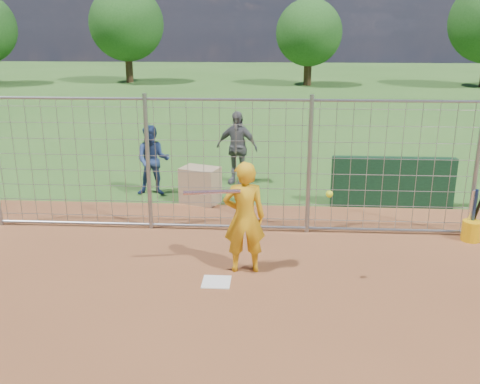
# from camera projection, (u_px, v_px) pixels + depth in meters

# --- Properties ---
(ground) EXTENTS (100.00, 100.00, 0.00)m
(ground) POSITION_uv_depth(u_px,v_px,m) (218.00, 277.00, 8.38)
(ground) COLOR #2D591E
(ground) RESTS_ON ground
(home_plate) EXTENTS (0.43, 0.43, 0.02)m
(home_plate) POSITION_uv_depth(u_px,v_px,m) (216.00, 282.00, 8.18)
(home_plate) COLOR silver
(home_plate) RESTS_ON ground
(dugout_wall) EXTENTS (2.60, 0.20, 1.10)m
(dugout_wall) POSITION_uv_depth(u_px,v_px,m) (392.00, 182.00, 11.44)
(dugout_wall) COLOR #11381E
(dugout_wall) RESTS_ON ground
(batter) EXTENTS (0.70, 0.51, 1.80)m
(batter) POSITION_uv_depth(u_px,v_px,m) (244.00, 218.00, 8.33)
(batter) COLOR orange
(batter) RESTS_ON ground
(bystander_a) EXTENTS (0.84, 0.69, 1.62)m
(bystander_a) POSITION_uv_depth(u_px,v_px,m) (153.00, 160.00, 12.21)
(bystander_a) COLOR navy
(bystander_a) RESTS_ON ground
(bystander_b) EXTENTS (1.14, 0.73, 1.80)m
(bystander_b) POSITION_uv_depth(u_px,v_px,m) (237.00, 148.00, 13.07)
(bystander_b) COLOR #5B5C60
(bystander_b) RESTS_ON ground
(equipment_bin) EXTENTS (0.94, 0.79, 0.80)m
(equipment_bin) POSITION_uv_depth(u_px,v_px,m) (200.00, 185.00, 11.75)
(equipment_bin) COLOR tan
(equipment_bin) RESTS_ON ground
(equipment_in_play) EXTENTS (2.21, 0.37, 0.15)m
(equipment_in_play) POSITION_uv_depth(u_px,v_px,m) (239.00, 192.00, 7.92)
(equipment_in_play) COLOR silver
(equipment_in_play) RESTS_ON ground
(bucket_with_bats) EXTENTS (0.34, 0.38, 0.98)m
(bucket_with_bats) POSITION_uv_depth(u_px,v_px,m) (472.00, 228.00, 9.71)
(bucket_with_bats) COLOR #EEAA0C
(bucket_with_bats) RESTS_ON ground
(backstop_fence) EXTENTS (9.08, 0.08, 2.60)m
(backstop_fence) POSITION_uv_depth(u_px,v_px,m) (228.00, 167.00, 9.90)
(backstop_fence) COLOR gray
(backstop_fence) RESTS_ON ground
(tree_line) EXTENTS (44.66, 6.72, 6.48)m
(tree_line) POSITION_uv_depth(u_px,v_px,m) (311.00, 26.00, 33.87)
(tree_line) COLOR #3F2B19
(tree_line) RESTS_ON ground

